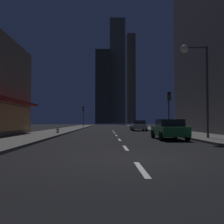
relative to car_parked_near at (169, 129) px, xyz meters
The scene contains 13 objects.
ground_plane 23.57m from the car_parked_near, 98.79° to the left, with size 78.00×136.00×0.10m, color black.
sidewalk_right 23.54m from the car_parked_near, 81.69° to the left, with size 4.00×76.00×0.15m, color #605E59.
sidewalk_left 25.59m from the car_parked_near, 114.48° to the left, with size 4.00×76.00×0.15m, color #605E59.
lane_marking_center 4.33m from the car_parked_near, 147.63° to the left, with size 0.16×28.20×0.01m.
skyscraper_distant_tall 119.09m from the car_parked_near, 93.00° to the left, with size 8.62×5.56×41.55m, color #38352A.
skyscraper_distant_mid 126.44m from the car_parked_near, 88.97° to the left, with size 8.97×5.34×61.82m, color brown.
skyscraper_distant_short 146.82m from the car_parked_near, 85.06° to the left, with size 5.41×7.64×59.99m, color #4D493A.
car_parked_near is the anchor object (origin of this frame).
car_parked_far 16.24m from the car_parked_near, 90.00° to the left, with size 1.98×4.24×1.45m.
fire_hydrant_far_left 12.13m from the car_parked_near, 141.56° to the left, with size 0.42×0.30×0.65m.
traffic_light_near_right 7.71m from the car_parked_near, 74.93° to the left, with size 0.32×0.48×4.20m.
traffic_light_far_left 32.31m from the car_parked_near, 106.41° to the left, with size 0.32×0.48×4.20m.
street_lamp_right 4.71m from the car_parked_near, 17.31° to the right, with size 1.96×0.56×6.58m.
Camera 1 is at (-0.96, -8.51, 1.30)m, focal length 38.52 mm.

